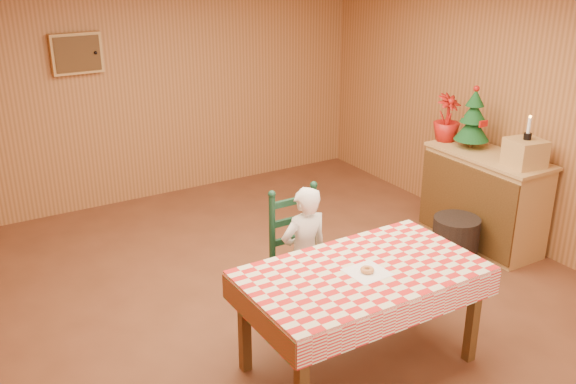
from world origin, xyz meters
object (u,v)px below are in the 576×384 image
Objects in this scene: crate at (525,153)px; ladder_chair at (300,258)px; seated_child at (304,254)px; christmas_tree at (473,120)px; dining_table at (362,280)px; shelf_unit at (483,199)px; storage_bin at (455,239)px.

ladder_chair is at bearing 174.76° from crate.
christmas_tree reaches higher than seated_child.
ladder_chair is 2.34m from crate.
shelf_unit reaches higher than dining_table.
dining_table is 3.82× the size of storage_bin.
shelf_unit is 0.59m from storage_bin.
dining_table is 2.67× the size of christmas_tree.
shelf_unit is at bearing -173.70° from seated_child.
christmas_tree is 1.19m from storage_bin.
shelf_unit is (2.26, 0.98, -0.22)m from dining_table.
storage_bin is at bearing -141.62° from christmas_tree.
christmas_tree is at bearing 28.48° from dining_table.
christmas_tree is (2.27, 0.44, 0.71)m from ladder_chair.
shelf_unit is 4.13× the size of crate.
seated_child is (0.00, 0.73, -0.13)m from dining_table.
crate is at bearing -90.00° from christmas_tree.
dining_table is at bearing -154.88° from storage_bin.
shelf_unit is 2.86× the size of storage_bin.
seated_child is 0.91× the size of shelf_unit.
crate reaches higher than shelf_unit.
christmas_tree is 1.43× the size of storage_bin.
ladder_chair is at bearing -168.96° from christmas_tree.
shelf_unit is at bearing 17.40° from storage_bin.
dining_table is at bearing 90.00° from seated_child.
shelf_unit is 0.79m from christmas_tree.
ladder_chair is 0.96× the size of seated_child.
seated_child reaches higher than shelf_unit.
storage_bin is (-0.51, -0.16, -0.25)m from shelf_unit.
shelf_unit is (2.26, 0.19, -0.04)m from ladder_chair.
dining_table is at bearing -90.00° from ladder_chair.
storage_bin is at bearing 25.12° from dining_table.
seated_child is 3.75× the size of crate.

